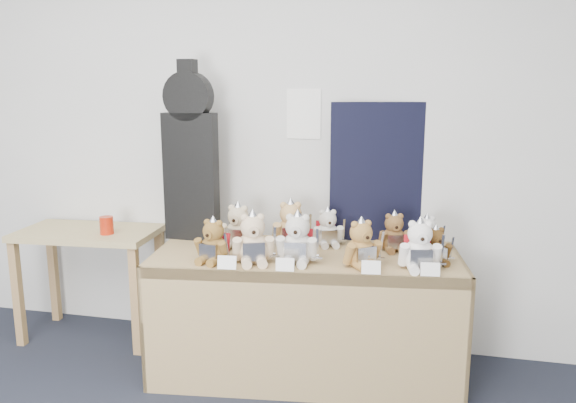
% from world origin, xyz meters
% --- Properties ---
extents(room_shell, '(6.00, 6.00, 6.00)m').
position_xyz_m(room_shell, '(0.55, 2.49, 1.46)').
color(room_shell, white).
rests_on(room_shell, floor).
extents(display_table, '(1.77, 0.91, 0.71)m').
position_xyz_m(display_table, '(0.66, 2.02, 0.56)').
color(display_table, '#9C864F').
rests_on(display_table, floor).
extents(side_table, '(0.90, 0.54, 0.72)m').
position_xyz_m(side_table, '(-0.80, 2.22, 0.60)').
color(side_table, tan).
rests_on(side_table, floor).
extents(guitar_case, '(0.33, 0.11, 1.07)m').
position_xyz_m(guitar_case, '(-0.08, 2.23, 1.23)').
color(guitar_case, black).
rests_on(guitar_case, display_table).
extents(navy_board, '(0.61, 0.17, 0.83)m').
position_xyz_m(navy_board, '(1.04, 2.45, 1.12)').
color(navy_board, black).
rests_on(navy_board, display_table).
extents(red_cup, '(0.08, 0.08, 0.11)m').
position_xyz_m(red_cup, '(-0.62, 2.16, 0.78)').
color(red_cup, '#AF210B').
rests_on(red_cup, side_table).
extents(teddy_front_far_left, '(0.22, 0.19, 0.26)m').
position_xyz_m(teddy_front_far_left, '(0.20, 1.82, 0.81)').
color(teddy_front_far_left, brown).
rests_on(teddy_front_far_left, display_table).
extents(teddy_front_left, '(0.25, 0.24, 0.30)m').
position_xyz_m(teddy_front_left, '(0.41, 1.85, 0.83)').
color(teddy_front_left, beige).
rests_on(teddy_front_left, display_table).
extents(teddy_front_centre, '(0.25, 0.21, 0.30)m').
position_xyz_m(teddy_front_centre, '(0.64, 1.90, 0.83)').
color(teddy_front_centre, beige).
rests_on(teddy_front_centre, display_table).
extents(teddy_front_right, '(0.23, 0.23, 0.28)m').
position_xyz_m(teddy_front_right, '(0.97, 1.92, 0.82)').
color(teddy_front_right, '#A2753D').
rests_on(teddy_front_right, display_table).
extents(teddy_front_far_right, '(0.24, 0.21, 0.29)m').
position_xyz_m(teddy_front_far_right, '(1.27, 1.93, 0.82)').
color(teddy_front_far_right, white).
rests_on(teddy_front_far_right, display_table).
extents(teddy_front_end, '(0.18, 0.18, 0.22)m').
position_xyz_m(teddy_front_end, '(1.35, 2.05, 0.80)').
color(teddy_front_end, brown).
rests_on(teddy_front_end, display_table).
extents(teddy_back_left, '(0.23, 0.19, 0.28)m').
position_xyz_m(teddy_back_left, '(0.25, 2.11, 0.82)').
color(teddy_back_left, beige).
rests_on(teddy_back_left, display_table).
extents(teddy_back_centre_left, '(0.25, 0.23, 0.30)m').
position_xyz_m(teddy_back_centre_left, '(0.54, 2.21, 0.83)').
color(teddy_back_centre_left, tan).
rests_on(teddy_back_centre_left, display_table).
extents(teddy_back_centre_right, '(0.20, 0.19, 0.25)m').
position_xyz_m(teddy_back_centre_right, '(0.74, 2.26, 0.81)').
color(teddy_back_centre_right, silver).
rests_on(teddy_back_centre_right, display_table).
extents(teddy_back_right, '(0.21, 0.19, 0.25)m').
position_xyz_m(teddy_back_right, '(1.13, 2.24, 0.81)').
color(teddy_back_right, brown).
rests_on(teddy_back_right, display_table).
extents(teddy_back_end, '(0.20, 0.19, 0.24)m').
position_xyz_m(teddy_back_end, '(1.31, 2.25, 0.80)').
color(teddy_back_end, silver).
rests_on(teddy_back_end, display_table).
extents(entry_card_a, '(0.10, 0.03, 0.07)m').
position_xyz_m(entry_card_a, '(0.32, 1.71, 0.75)').
color(entry_card_a, white).
rests_on(entry_card_a, display_table).
extents(entry_card_b, '(0.09, 0.03, 0.07)m').
position_xyz_m(entry_card_b, '(0.61, 1.74, 0.74)').
color(entry_card_b, white).
rests_on(entry_card_b, display_table).
extents(entry_card_c, '(0.10, 0.03, 0.07)m').
position_xyz_m(entry_card_c, '(1.04, 1.79, 0.74)').
color(entry_card_c, white).
rests_on(entry_card_c, display_table).
extents(entry_card_d, '(0.10, 0.03, 0.07)m').
position_xyz_m(entry_card_d, '(1.32, 1.83, 0.74)').
color(entry_card_d, white).
rests_on(entry_card_d, display_table).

